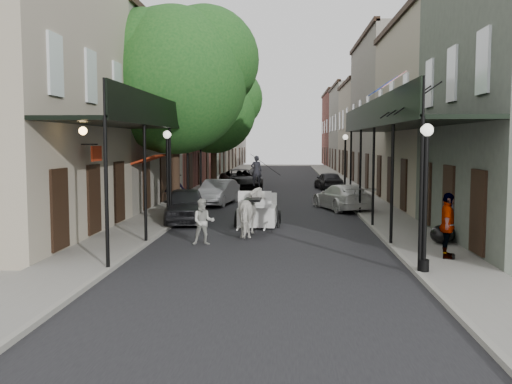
# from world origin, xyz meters

# --- Properties ---
(ground) EXTENTS (140.00, 140.00, 0.00)m
(ground) POSITION_xyz_m (0.00, 0.00, 0.00)
(ground) COLOR gray
(ground) RESTS_ON ground
(road) EXTENTS (8.00, 90.00, 0.01)m
(road) POSITION_xyz_m (0.00, 20.00, 0.01)
(road) COLOR black
(road) RESTS_ON ground
(sidewalk_left) EXTENTS (2.20, 90.00, 0.12)m
(sidewalk_left) POSITION_xyz_m (-5.00, 20.00, 0.06)
(sidewalk_left) COLOR gray
(sidewalk_left) RESTS_ON ground
(sidewalk_right) EXTENTS (2.20, 90.00, 0.12)m
(sidewalk_right) POSITION_xyz_m (5.00, 20.00, 0.06)
(sidewalk_right) COLOR gray
(sidewalk_right) RESTS_ON ground
(building_row_left) EXTENTS (5.00, 80.00, 10.50)m
(building_row_left) POSITION_xyz_m (-8.60, 30.00, 5.25)
(building_row_left) COLOR #9E927E
(building_row_left) RESTS_ON ground
(building_row_right) EXTENTS (5.00, 80.00, 10.50)m
(building_row_right) POSITION_xyz_m (8.60, 30.00, 5.25)
(building_row_right) COLOR gray
(building_row_right) RESTS_ON ground
(gallery_left) EXTENTS (2.20, 18.05, 4.88)m
(gallery_left) POSITION_xyz_m (-4.79, 6.98, 4.05)
(gallery_left) COLOR black
(gallery_left) RESTS_ON sidewalk_left
(gallery_right) EXTENTS (2.20, 18.05, 4.88)m
(gallery_right) POSITION_xyz_m (4.79, 6.98, 4.05)
(gallery_right) COLOR black
(gallery_right) RESTS_ON sidewalk_right
(tree_near) EXTENTS (7.31, 6.80, 9.63)m
(tree_near) POSITION_xyz_m (-4.20, 10.18, 6.49)
(tree_near) COLOR #382619
(tree_near) RESTS_ON sidewalk_left
(tree_far) EXTENTS (6.45, 6.00, 8.61)m
(tree_far) POSITION_xyz_m (-4.25, 24.18, 5.84)
(tree_far) COLOR #382619
(tree_far) RESTS_ON sidewalk_left
(lamppost_right_near) EXTENTS (0.32, 0.32, 3.71)m
(lamppost_right_near) POSITION_xyz_m (4.10, -2.00, 2.05)
(lamppost_right_near) COLOR black
(lamppost_right_near) RESTS_ON sidewalk_right
(lamppost_left) EXTENTS (0.32, 0.32, 3.71)m
(lamppost_left) POSITION_xyz_m (-4.10, 6.00, 2.05)
(lamppost_left) COLOR black
(lamppost_left) RESTS_ON sidewalk_left
(lamppost_right_far) EXTENTS (0.32, 0.32, 3.71)m
(lamppost_right_far) POSITION_xyz_m (4.10, 18.00, 2.05)
(lamppost_right_far) COLOR black
(lamppost_right_far) RESTS_ON sidewalk_right
(horse) EXTENTS (0.98, 2.06, 1.72)m
(horse) POSITION_xyz_m (-0.59, 3.91, 0.86)
(horse) COLOR white
(horse) RESTS_ON ground
(carriage) EXTENTS (1.84, 2.58, 2.88)m
(carriage) POSITION_xyz_m (-0.52, 6.59, 1.12)
(carriage) COLOR black
(carriage) RESTS_ON ground
(pedestrian_walking) EXTENTS (0.82, 0.69, 1.52)m
(pedestrian_walking) POSITION_xyz_m (-2.09, 2.05, 0.76)
(pedestrian_walking) COLOR #B2B2A8
(pedestrian_walking) RESTS_ON ground
(pedestrian_sidewalk_left) EXTENTS (1.23, 0.83, 1.76)m
(pedestrian_sidewalk_left) POSITION_xyz_m (-5.18, 12.89, 1.00)
(pedestrian_sidewalk_left) COLOR gray
(pedestrian_sidewalk_left) RESTS_ON sidewalk_left
(pedestrian_sidewalk_right) EXTENTS (0.74, 1.17, 1.85)m
(pedestrian_sidewalk_right) POSITION_xyz_m (5.14, -0.31, 1.04)
(pedestrian_sidewalk_right) COLOR gray
(pedestrian_sidewalk_right) RESTS_ON sidewalk_right
(car_left_near) EXTENTS (2.43, 4.54, 1.47)m
(car_left_near) POSITION_xyz_m (-3.60, 7.15, 0.74)
(car_left_near) COLOR black
(car_left_near) RESTS_ON ground
(car_left_mid) EXTENTS (2.12, 4.30, 1.36)m
(car_left_mid) POSITION_xyz_m (-3.10, 14.00, 0.68)
(car_left_mid) COLOR #A5A6AA
(car_left_mid) RESTS_ON ground
(car_left_far) EXTENTS (3.75, 5.71, 1.46)m
(car_left_far) POSITION_xyz_m (-2.69, 24.00, 0.73)
(car_left_far) COLOR black
(car_left_far) RESTS_ON ground
(car_right_near) EXTENTS (3.04, 4.78, 1.29)m
(car_right_near) POSITION_xyz_m (3.37, 12.03, 0.64)
(car_right_near) COLOR silver
(car_right_near) RESTS_ON ground
(car_right_far) EXTENTS (2.05, 3.99, 1.30)m
(car_right_far) POSITION_xyz_m (3.58, 24.21, 0.65)
(car_right_far) COLOR black
(car_right_far) RESTS_ON ground
(trash_bags) EXTENTS (0.97, 1.12, 0.61)m
(trash_bags) POSITION_xyz_m (5.72, 2.16, 0.40)
(trash_bags) COLOR black
(trash_bags) RESTS_ON sidewalk_right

